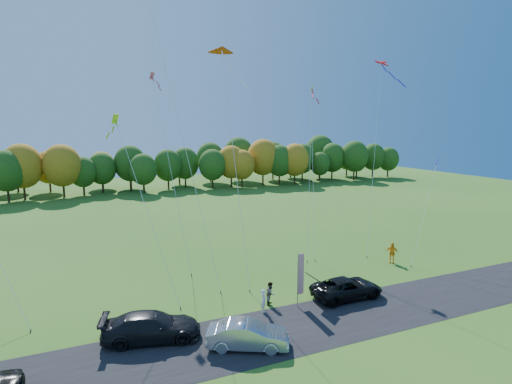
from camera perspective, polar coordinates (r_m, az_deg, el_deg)
name	(u,v)px	position (r m, az deg, el deg)	size (l,w,h in m)	color
ground	(288,298)	(30.29, 4.63, -14.90)	(160.00, 160.00, 0.00)	#2C5C18
asphalt_strip	(317,322)	(27.16, 8.76, -17.94)	(90.00, 6.00, 0.01)	black
tree_line	(159,191)	(81.41, -13.70, 0.17)	(116.00, 12.00, 10.00)	#1E4711
black_suv	(347,288)	(30.76, 12.86, -13.21)	(2.47, 5.37, 1.49)	black
silver_sedan	(248,335)	(23.93, -1.17, -19.75)	(1.61, 4.63, 1.53)	#B4B4B9
dark_truck_a	(152,327)	(25.40, -14.70, -18.10)	(2.31, 5.68, 1.65)	black
person_tailgate_a	(263,300)	(27.97, 1.08, -15.23)	(0.57, 0.38, 1.57)	silver
person_tailgate_b	(271,293)	(29.02, 2.09, -14.24)	(0.79, 0.61, 1.62)	gray
person_east	(392,253)	(39.22, 18.84, -8.21)	(1.13, 0.47, 1.92)	orange
feather_flag	(300,274)	(28.32, 6.32, -11.51)	(0.51, 0.11, 3.87)	#999999
kite_delta_blue	(175,105)	(32.35, -11.56, 12.06)	(5.92, 10.00, 29.05)	#4C3F33
kite_parafoil_orange	(311,85)	(42.95, 7.84, 14.86)	(7.52, 12.68, 33.80)	#4C3F33
kite_delta_red	(233,146)	(32.93, -3.25, 6.62)	(2.35, 8.87, 20.37)	#4C3F33
kite_parafoil_rainbow	(375,153)	(42.96, 16.61, 5.42)	(7.88, 7.22, 19.95)	#4C3F33
kite_diamond_yellow	(146,208)	(29.83, -15.43, -2.23)	(3.77, 7.27, 13.72)	#4C3F33
kite_diamond_white	(310,169)	(39.80, 7.69, 3.31)	(4.66, 7.12, 17.17)	#4C3F33
kite_diamond_pink	(171,169)	(36.15, -12.11, 3.20)	(2.03, 8.08, 17.79)	#4C3F33
kite_diamond_blue_low	(424,212)	(40.32, 22.93, -2.60)	(5.66, 3.19, 9.72)	#4C3F33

